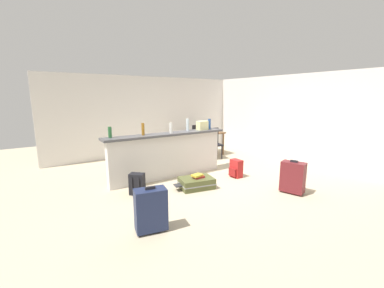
{
  "coord_description": "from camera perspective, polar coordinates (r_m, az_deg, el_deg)",
  "views": [
    {
      "loc": [
        -3.46,
        -4.52,
        1.9
      ],
      "look_at": [
        -0.08,
        0.54,
        0.72
      ],
      "focal_mm": 23.35,
      "sensor_mm": 36.0,
      "label": 1
    }
  ],
  "objects": [
    {
      "name": "wall_back",
      "position": [
        8.35,
        -9.21,
        6.39
      ],
      "size": [
        6.6,
        0.1,
        2.5
      ],
      "primitive_type": "cube",
      "color": "silver",
      "rests_on": "ground_plane"
    },
    {
      "name": "ground_plane",
      "position": [
        6.01,
        3.54,
        -7.72
      ],
      "size": [
        13.0,
        13.0,
        0.05
      ],
      "primitive_type": "cube",
      "color": "#BCAD8E"
    },
    {
      "name": "backpack_black",
      "position": [
        5.05,
        -12.38,
        -8.94
      ],
      "size": [
        0.34,
        0.34,
        0.42
      ],
      "color": "black",
      "rests_on": "ground_plane"
    },
    {
      "name": "bottle_clear",
      "position": [
        6.09,
        -1.0,
        4.44
      ],
      "size": [
        0.07,
        0.07,
        0.3
      ],
      "primitive_type": "cylinder",
      "color": "silver",
      "rests_on": "bar_countertop"
    },
    {
      "name": "suitcase_flat_olive",
      "position": [
        5.27,
        0.99,
        -8.86
      ],
      "size": [
        0.88,
        0.62,
        0.22
      ],
      "color": "#51562D",
      "rests_on": "ground_plane"
    },
    {
      "name": "dining_chair_far_side",
      "position": [
        8.58,
        0.73,
        1.71
      ],
      "size": [
        0.43,
        0.43,
        0.93
      ],
      "color": "black",
      "rests_on": "ground_plane"
    },
    {
      "name": "dining_table",
      "position": [
        8.09,
        2.98,
        2.07
      ],
      "size": [
        1.1,
        0.8,
        0.74
      ],
      "color": "brown",
      "rests_on": "ground_plane"
    },
    {
      "name": "backpack_red",
      "position": [
        6.01,
        10.01,
        -5.58
      ],
      "size": [
        0.25,
        0.28,
        0.42
      ],
      "color": "red",
      "rests_on": "ground_plane"
    },
    {
      "name": "partition_half_wall",
      "position": [
        5.85,
        -5.49,
        -2.88
      ],
      "size": [
        2.8,
        0.2,
        1.01
      ],
      "primitive_type": "cube",
      "color": "silver",
      "rests_on": "ground_plane"
    },
    {
      "name": "bottle_blue",
      "position": [
        6.41,
        3.98,
        4.59
      ],
      "size": [
        0.08,
        0.08,
        0.26
      ],
      "primitive_type": "cylinder",
      "color": "#284C89",
      "rests_on": "bar_countertop"
    },
    {
      "name": "wall_right",
      "position": [
        8.13,
        19.79,
        5.77
      ],
      "size": [
        0.1,
        6.0,
        2.5
      ],
      "primitive_type": "cube",
      "color": "silver",
      "rests_on": "ground_plane"
    },
    {
      "name": "dining_chair_near_partition",
      "position": [
        7.67,
        4.98,
        0.55
      ],
      "size": [
        0.48,
        0.48,
        0.93
      ],
      "color": "black",
      "rests_on": "ground_plane"
    },
    {
      "name": "bottle_white",
      "position": [
        5.67,
        -4.83,
        3.63
      ],
      "size": [
        0.07,
        0.07,
        0.24
      ],
      "primitive_type": "cylinder",
      "color": "silver",
      "rests_on": "bar_countertop"
    },
    {
      "name": "bottle_amber",
      "position": [
        5.5,
        -11.13,
        3.36
      ],
      "size": [
        0.06,
        0.06,
        0.27
      ],
      "primitive_type": "cylinder",
      "color": "#9E661E",
      "rests_on": "bar_countertop"
    },
    {
      "name": "grocery_bag",
      "position": [
        6.25,
        2.35,
        4.24
      ],
      "size": [
        0.26,
        0.18,
        0.22
      ],
      "primitive_type": "cube",
      "color": "beige",
      "rests_on": "bar_countertop"
    },
    {
      "name": "book_stack",
      "position": [
        5.22,
        1.35,
        -7.33
      ],
      "size": [
        0.27,
        0.19,
        0.08
      ],
      "color": "#AD2D2D",
      "rests_on": "suitcase_flat_olive"
    },
    {
      "name": "bottle_green",
      "position": [
        5.34,
        -18.24,
        2.57
      ],
      "size": [
        0.07,
        0.07,
        0.23
      ],
      "primitive_type": "cylinder",
      "color": "#2D6B38",
      "rests_on": "bar_countertop"
    },
    {
      "name": "suitcase_upright_maroon",
      "position": [
        5.33,
        22.03,
        -6.99
      ],
      "size": [
        0.36,
        0.49,
        0.67
      ],
      "color": "maroon",
      "rests_on": "ground_plane"
    },
    {
      "name": "suitcase_upright_navy",
      "position": [
        3.67,
        -9.38,
        -14.53
      ],
      "size": [
        0.48,
        0.32,
        0.67
      ],
      "color": "#1E284C",
      "rests_on": "ground_plane"
    },
    {
      "name": "bar_countertop",
      "position": [
        5.75,
        -5.59,
        2.25
      ],
      "size": [
        2.96,
        0.4,
        0.05
      ],
      "primitive_type": "cube",
      "color": "#4C4C51",
      "rests_on": "partition_half_wall"
    }
  ]
}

